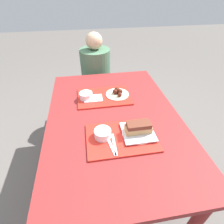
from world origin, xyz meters
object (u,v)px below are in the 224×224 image
at_px(bowl_coleslaw_far, 86,95).
at_px(wings_plate_far, 118,93).
at_px(tray_far, 104,97).
at_px(brisket_sandwich_plate, 138,129).
at_px(tray_near, 122,137).
at_px(person_seated_across, 96,69).
at_px(bowl_coleslaw_near, 103,133).

height_order(bowl_coleslaw_far, wings_plate_far, wings_plate_far).
bearing_deg(tray_far, brisket_sandwich_plate, -71.38).
bearing_deg(tray_near, tray_far, 95.86).
bearing_deg(tray_near, person_seated_across, 93.25).
height_order(bowl_coleslaw_near, wings_plate_far, wings_plate_far).
distance_m(tray_far, brisket_sandwich_plate, 0.50).
bearing_deg(person_seated_across, bowl_coleslaw_far, -101.18).
height_order(tray_far, brisket_sandwich_plate, brisket_sandwich_plate).
bearing_deg(wings_plate_far, person_seated_across, 101.15).
relative_size(bowl_coleslaw_far, wings_plate_far, 0.54).
relative_size(brisket_sandwich_plate, wings_plate_far, 1.04).
relative_size(tray_near, person_seated_across, 0.65).
xyz_separation_m(bowl_coleslaw_far, person_seated_across, (0.13, 0.68, -0.08)).
height_order(bowl_coleslaw_far, person_seated_across, person_seated_across).
distance_m(tray_far, wings_plate_far, 0.12).
bearing_deg(brisket_sandwich_plate, tray_far, 108.62).
height_order(tray_far, wings_plate_far, wings_plate_far).
bearing_deg(tray_far, bowl_coleslaw_far, -175.08).
xyz_separation_m(tray_far, person_seated_across, (-0.02, 0.67, -0.04)).
distance_m(tray_near, bowl_coleslaw_near, 0.12).
bearing_deg(tray_far, wings_plate_far, 1.41).
height_order(tray_near, person_seated_across, person_seated_across).
bearing_deg(wings_plate_far, bowl_coleslaw_near, -111.17).
bearing_deg(bowl_coleslaw_far, tray_near, -67.14).
height_order(brisket_sandwich_plate, bowl_coleslaw_far, brisket_sandwich_plate).
relative_size(brisket_sandwich_plate, person_seated_across, 0.30).
height_order(tray_far, bowl_coleslaw_near, bowl_coleslaw_near).
bearing_deg(bowl_coleslaw_near, wings_plate_far, 68.83).
xyz_separation_m(tray_near, bowl_coleslaw_near, (-0.12, 0.02, 0.04)).
distance_m(wings_plate_far, person_seated_across, 0.68).
height_order(bowl_coleslaw_near, bowl_coleslaw_far, same).
distance_m(tray_near, brisket_sandwich_plate, 0.12).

